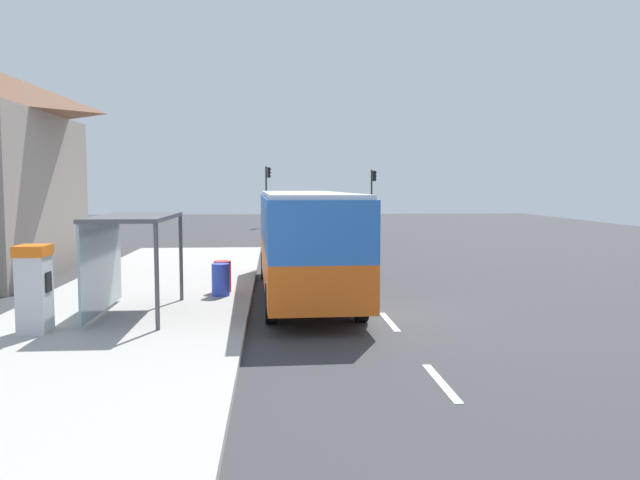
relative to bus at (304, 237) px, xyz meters
The scene contains 20 objects.
ground_plane 11.48m from the bus, 81.31° to the left, with size 56.00×92.00×0.04m, color #38383A.
sidewalk_platform 5.07m from the bus, behind, with size 6.20×30.00×0.18m, color #ADAAA3.
lane_stripe_seg_0 9.20m from the bus, 77.43° to the right, with size 0.16×2.20×0.01m, color silver.
lane_stripe_seg_1 4.66m from the bus, 62.69° to the right, with size 0.16×2.20×0.01m, color silver.
lane_stripe_seg_2 2.94m from the bus, 31.41° to the left, with size 0.16×2.20×0.01m, color silver.
lane_stripe_seg_3 6.76m from the bus, 72.43° to the left, with size 0.16×2.20×0.01m, color silver.
lane_stripe_seg_4 11.52m from the bus, 80.06° to the left, with size 0.16×2.20×0.01m, color silver.
lane_stripe_seg_5 16.42m from the bus, 83.09° to the left, with size 0.16×2.20×0.01m, color silver.
lane_stripe_seg_6 21.37m from the bus, 84.71° to the left, with size 0.16×2.20×0.01m, color silver.
lane_stripe_seg_7 26.34m from the bus, 85.72° to the left, with size 0.16×2.20×0.01m, color silver.
bus is the anchor object (origin of this frame).
white_van 19.14m from the bus, 78.20° to the left, with size 2.19×5.27×2.30m.
sedan_near 27.28m from the bus, 81.54° to the left, with size 1.90×4.43×1.52m.
sedan_far 35.36m from the bus, 83.48° to the left, with size 2.00×4.47×1.52m.
ticket_machine 8.06m from the bus, 140.39° to the right, with size 0.66×0.76×1.94m.
recycling_bin_blue 2.83m from the bus, 165.21° to the right, with size 0.52×0.52×0.95m, color blue.
recycling_bin_red 2.76m from the bus, behind, with size 0.52×0.52×0.95m, color red.
traffic_light_near_side 33.43m from the bus, 77.53° to the left, with size 0.49×0.28×4.69m.
traffic_light_far_side 33.48m from the bus, 92.38° to the left, with size 0.49×0.28×4.97m.
bus_shelter 5.68m from the bus, 145.93° to the right, with size 1.80×4.00×2.50m.
Camera 1 is at (-2.65, -16.71, 3.42)m, focal length 36.04 mm.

